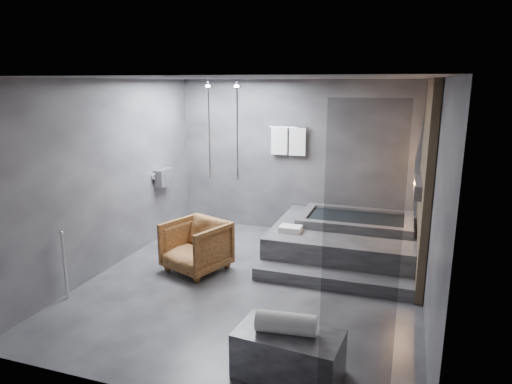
% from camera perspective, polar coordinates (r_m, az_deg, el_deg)
% --- Properties ---
extents(room, '(5.00, 5.04, 2.82)m').
position_cam_1_polar(room, '(6.11, 3.89, 3.98)').
color(room, '#28282B').
rests_on(room, ground).
extents(tub_deck, '(2.20, 2.00, 0.50)m').
position_cam_1_polar(tub_deck, '(7.52, 10.93, -6.06)').
color(tub_deck, '#2D2D2F').
rests_on(tub_deck, ground).
extents(tub_step, '(2.20, 0.36, 0.18)m').
position_cam_1_polar(tub_step, '(6.50, 9.41, -10.77)').
color(tub_step, '#2D2D2F').
rests_on(tub_step, ground).
extents(concrete_bench, '(1.05, 0.64, 0.45)m').
position_cam_1_polar(concrete_bench, '(4.63, 4.08, -19.50)').
color(concrete_bench, '#353437').
rests_on(concrete_bench, ground).
extents(driftwood_chair, '(1.05, 1.06, 0.76)m').
position_cam_1_polar(driftwood_chair, '(6.87, -7.49, -6.71)').
color(driftwood_chair, '#482812').
rests_on(driftwood_chair, ground).
extents(rolled_towel, '(0.59, 0.26, 0.20)m').
position_cam_1_polar(rolled_towel, '(4.45, 3.77, -16.05)').
color(rolled_towel, white).
rests_on(rolled_towel, concrete_bench).
extents(deck_towel, '(0.33, 0.25, 0.09)m').
position_cam_1_polar(deck_towel, '(7.07, 4.34, -4.62)').
color(deck_towel, silver).
rests_on(deck_towel, tub_deck).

